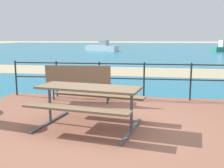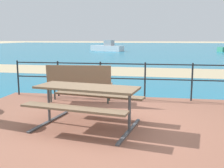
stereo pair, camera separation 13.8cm
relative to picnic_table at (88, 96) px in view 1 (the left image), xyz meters
The scene contains 8 objects.
ground_plane 0.73m from the picnic_table, ahead, with size 240.00×240.00×0.00m, color beige.
patio_paving 0.70m from the picnic_table, ahead, with size 6.40×5.20×0.06m, color #935B47.
sea_water 40.01m from the picnic_table, 89.49° to the left, with size 90.00×90.00×0.01m, color teal.
beach_strip 8.59m from the picnic_table, 87.64° to the left, with size 54.00×3.55×0.01m, color tan.
picnic_table is the anchor object (origin of this frame).
park_bench 1.86m from the picnic_table, 110.17° to the left, with size 1.61×0.52×0.94m.
railing_fence 2.38m from the picnic_table, 81.47° to the left, with size 5.94×0.04×0.97m.
boat_mid 28.91m from the picnic_table, 99.65° to the left, with size 4.86×3.17×1.36m.
Camera 1 is at (0.68, -4.48, 1.65)m, focal length 42.37 mm.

